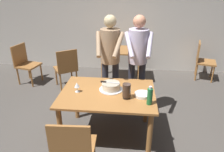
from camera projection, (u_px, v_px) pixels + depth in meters
ground_plane at (108, 135)px, 3.26m from camera, size 14.00×14.00×0.00m
back_wall at (121, 18)px, 5.28m from camera, size 10.00×0.12×2.70m
main_dining_table at (108, 99)px, 3.00m from camera, size 1.33×0.97×0.75m
cake_on_platter at (111, 86)px, 3.00m from camera, size 0.34×0.34×0.11m
cake_knife at (106, 82)px, 2.99m from camera, size 0.27×0.05×0.02m
plate_stack at (143, 95)px, 2.85m from camera, size 0.22×0.22×0.04m
wine_glass_near at (77, 85)px, 2.92m from camera, size 0.08×0.08×0.14m
water_bottle at (150, 96)px, 2.62m from camera, size 0.07×0.07×0.25m
hurricane_lamp at (127, 91)px, 2.76m from camera, size 0.11×0.11×0.21m
person_cutting_cake at (110, 55)px, 3.45m from camera, size 0.47×0.56×1.72m
person_standing_beside at (138, 55)px, 3.44m from camera, size 0.47×0.56×1.72m
chair_near_side at (74, 149)px, 2.30m from camera, size 0.46×0.46×0.90m
background_table at (122, 56)px, 4.95m from camera, size 1.00×0.70×0.74m
background_chair_0 at (203, 59)px, 4.99m from camera, size 0.54×0.54×0.90m
background_chair_1 at (66, 67)px, 4.53m from camera, size 0.61×0.61×0.90m
background_chair_2 at (25, 63)px, 4.79m from camera, size 0.53×0.53×0.90m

